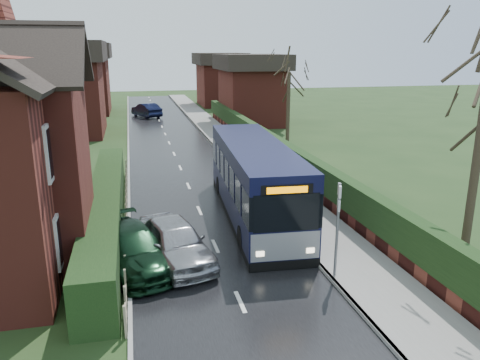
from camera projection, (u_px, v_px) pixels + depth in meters
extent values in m
plane|color=#29401B|center=(226.00, 271.00, 15.14)|extent=(140.00, 140.00, 0.00)
cube|color=black|center=(188.00, 186.00, 24.52)|extent=(6.00, 100.00, 0.02)
cube|color=slate|center=(266.00, 180.00, 25.43)|extent=(2.50, 100.00, 0.14)
cube|color=gray|center=(245.00, 181.00, 25.17)|extent=(0.12, 100.00, 0.14)
cube|color=gray|center=(129.00, 189.00, 23.84)|extent=(0.12, 100.00, 0.10)
cube|color=black|center=(106.00, 208.00, 18.77)|extent=(1.20, 16.00, 1.60)
cube|color=maroon|center=(293.00, 174.00, 25.71)|extent=(0.30, 50.00, 0.60)
cube|color=black|center=(294.00, 158.00, 25.46)|extent=(0.60, 50.00, 1.20)
cube|color=maroon|center=(45.00, 176.00, 15.01)|extent=(2.50, 4.00, 6.00)
cube|color=silver|center=(60.00, 239.00, 13.63)|extent=(0.08, 1.20, 1.60)
cube|color=black|center=(61.00, 239.00, 13.64)|extent=(0.03, 0.95, 1.35)
cube|color=silver|center=(50.00, 152.00, 12.93)|extent=(0.08, 1.20, 1.60)
cube|color=black|center=(51.00, 152.00, 12.94)|extent=(0.03, 0.95, 1.35)
cube|color=silver|center=(74.00, 198.00, 17.38)|extent=(0.08, 1.20, 1.60)
cube|color=black|center=(75.00, 198.00, 17.39)|extent=(0.03, 0.95, 1.35)
cube|color=silver|center=(67.00, 129.00, 16.68)|extent=(0.08, 1.20, 1.60)
cube|color=black|center=(68.00, 129.00, 16.69)|extent=(0.03, 0.95, 1.35)
cube|color=silver|center=(84.00, 172.00, 21.14)|extent=(0.08, 1.20, 1.60)
cube|color=black|center=(84.00, 172.00, 21.14)|extent=(0.03, 0.95, 1.35)
cube|color=silver|center=(78.00, 114.00, 20.43)|extent=(0.08, 1.20, 1.60)
cube|color=black|center=(79.00, 114.00, 20.44)|extent=(0.03, 0.95, 1.35)
cube|color=silver|center=(88.00, 159.00, 23.48)|extent=(0.08, 1.20, 1.60)
cube|color=black|center=(89.00, 159.00, 23.49)|extent=(0.03, 0.95, 1.35)
cube|color=silver|center=(83.00, 107.00, 22.78)|extent=(0.08, 1.20, 1.60)
cube|color=black|center=(84.00, 107.00, 22.79)|extent=(0.03, 0.95, 1.35)
cube|color=black|center=(254.00, 197.00, 19.89)|extent=(3.04, 10.57, 1.08)
cube|color=black|center=(255.00, 172.00, 19.59)|extent=(3.06, 10.57, 1.14)
cube|color=black|center=(255.00, 151.00, 19.35)|extent=(3.04, 10.57, 0.63)
cube|color=black|center=(254.00, 213.00, 20.08)|extent=(3.04, 10.57, 0.33)
cube|color=gray|center=(285.00, 246.00, 14.99)|extent=(2.28, 0.27, 0.95)
cube|color=black|center=(286.00, 213.00, 14.65)|extent=(2.14, 0.22, 1.23)
cube|color=black|center=(287.00, 190.00, 14.45)|extent=(1.66, 0.19, 0.33)
cube|color=#FF8C00|center=(287.00, 190.00, 14.41)|extent=(1.30, 0.12, 0.21)
cube|color=black|center=(285.00, 264.00, 15.15)|extent=(2.33, 0.29, 0.28)
cube|color=#FFF2CC|center=(260.00, 254.00, 14.85)|extent=(0.27, 0.07, 0.17)
cube|color=#FFF2CC|center=(310.00, 250.00, 15.11)|extent=(0.27, 0.07, 0.17)
cylinder|color=black|center=(243.00, 238.00, 16.66)|extent=(0.32, 0.93, 0.91)
cylinder|color=black|center=(301.00, 234.00, 17.00)|extent=(0.32, 0.93, 0.91)
cylinder|color=black|center=(220.00, 186.00, 23.01)|extent=(0.32, 0.93, 0.91)
cylinder|color=black|center=(262.00, 184.00, 23.34)|extent=(0.32, 0.93, 0.91)
imported|color=#A4A5A9|center=(175.00, 241.00, 15.62)|extent=(2.74, 4.61, 1.47)
imported|color=black|center=(133.00, 248.00, 15.26)|extent=(3.12, 4.93, 1.33)
imported|color=black|center=(146.00, 110.00, 49.41)|extent=(3.21, 4.69, 1.46)
cylinder|color=slate|center=(337.00, 232.00, 14.23)|extent=(0.09, 0.09, 3.11)
cube|color=silver|center=(340.00, 190.00, 13.87)|extent=(0.22, 0.46, 0.36)
cube|color=silver|center=(339.00, 205.00, 13.99)|extent=(0.19, 0.42, 0.31)
cylinder|color=#34291F|center=(476.00, 166.00, 15.88)|extent=(0.30, 0.30, 6.22)
cylinder|color=#32291E|center=(288.00, 108.00, 35.61)|extent=(0.29, 0.29, 5.31)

